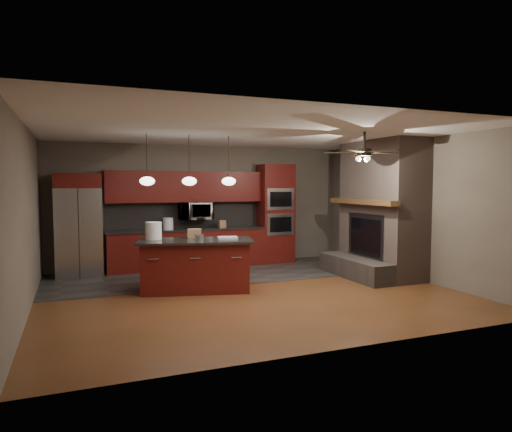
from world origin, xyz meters
name	(u,v)px	position (x,y,z in m)	size (l,w,h in m)	color
ground	(250,292)	(0.00, 0.00, 0.00)	(7.00, 7.00, 0.00)	brown
ceiling	(250,132)	(0.00, 0.00, 2.80)	(7.00, 6.00, 0.02)	white
back_wall	(204,206)	(0.00, 3.00, 1.40)	(7.00, 0.02, 2.80)	#716A5A
right_wall	(411,209)	(3.50, 0.00, 1.40)	(0.02, 6.00, 2.80)	#716A5A
left_wall	(26,219)	(-3.50, 0.00, 1.40)	(0.02, 6.00, 2.80)	#716A5A
slate_tile_patch	(220,273)	(0.00, 1.80, 0.01)	(7.00, 2.40, 0.01)	#353230
fireplace_column	(379,214)	(3.04, 0.40, 1.30)	(1.30, 2.10, 2.80)	brown
back_cabinetry	(187,229)	(-0.48, 2.74, 0.89)	(3.59, 0.64, 2.20)	#5D1511
oven_tower	(275,214)	(1.70, 2.69, 1.19)	(0.80, 0.63, 2.38)	#5D1511
microwave	(196,211)	(-0.27, 2.75, 1.30)	(0.73, 0.41, 0.50)	silver
refrigerator	(78,225)	(-2.78, 2.62, 1.06)	(0.91, 0.75, 2.13)	silver
kitchen_island	(196,265)	(-0.86, 0.46, 0.47)	(2.17, 1.38, 0.92)	#5D1511
white_bucket	(154,231)	(-1.54, 0.80, 1.08)	(0.29, 0.29, 0.31)	white
paint_can	(199,238)	(-0.83, 0.28, 0.97)	(0.16, 0.16, 0.11)	#ACACB0
paint_tray	(228,238)	(-0.27, 0.42, 0.94)	(0.35, 0.25, 0.04)	silver
cardboard_box	(194,233)	(-0.79, 0.79, 1.00)	(0.25, 0.18, 0.16)	#8F6C49
counter_bucket	(168,224)	(-0.92, 2.70, 1.03)	(0.23, 0.23, 0.26)	white
counter_box	(222,224)	(0.32, 2.65, 0.99)	(0.16, 0.12, 0.17)	#A37054
pendant_left	(147,181)	(-1.65, 0.70, 1.96)	(0.26, 0.26, 0.92)	black
pendant_center	(189,181)	(-0.90, 0.70, 1.96)	(0.26, 0.26, 0.92)	black
pendant_right	(229,181)	(-0.15, 0.70, 1.96)	(0.26, 0.26, 0.92)	black
ceiling_fan	(364,152)	(1.80, -0.80, 2.46)	(1.27, 1.33, 0.41)	black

